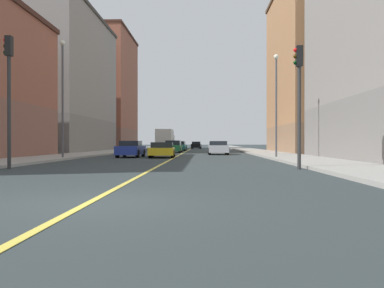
# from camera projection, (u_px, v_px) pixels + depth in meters

# --- Properties ---
(ground_plane) EXTENTS (400.00, 400.00, 0.00)m
(ground_plane) POSITION_uv_depth(u_px,v_px,m) (89.00, 203.00, 8.38)
(ground_plane) COLOR #2E3738
(ground_plane) RESTS_ON ground
(sidewalk_left) EXTENTS (3.97, 168.00, 0.15)m
(sidewalk_left) POSITION_uv_depth(u_px,v_px,m) (253.00, 151.00, 57.11)
(sidewalk_left) COLOR #9E9B93
(sidewalk_left) RESTS_ON ground
(sidewalk_right) EXTENTS (3.97, 168.00, 0.15)m
(sidewalk_right) POSITION_uv_depth(u_px,v_px,m) (122.00, 150.00, 57.60)
(sidewalk_right) COLOR #9E9B93
(sidewalk_right) RESTS_ON ground
(lane_center_stripe) EXTENTS (0.16, 154.00, 0.01)m
(lane_center_stripe) POSITION_uv_depth(u_px,v_px,m) (187.00, 151.00, 57.36)
(lane_center_stripe) COLOR #E5D14C
(lane_center_stripe) RESTS_ON ground
(building_left_mid) EXTENTS (11.94, 18.39, 19.16)m
(building_left_mid) POSITION_uv_depth(u_px,v_px,m) (329.00, 69.00, 48.46)
(building_left_mid) COLOR #8F6B4F
(building_left_mid) RESTS_ON ground
(building_right_midblock) EXTENTS (11.94, 22.41, 17.17)m
(building_right_midblock) POSITION_uv_depth(u_px,v_px,m) (51.00, 83.00, 52.48)
(building_right_midblock) COLOR slate
(building_right_midblock) RESTS_ON ground
(building_right_distant) EXTENTS (11.94, 17.46, 20.70)m
(building_right_distant) POSITION_uv_depth(u_px,v_px,m) (98.00, 91.00, 75.66)
(building_right_distant) COLOR brown
(building_right_distant) RESTS_ON ground
(traffic_light_left_near) EXTENTS (0.40, 0.32, 5.47)m
(traffic_light_left_near) POSITION_uv_depth(u_px,v_px,m) (299.00, 89.00, 18.67)
(traffic_light_left_near) COLOR #2D2D2D
(traffic_light_left_near) RESTS_ON ground
(traffic_light_right_near) EXTENTS (0.40, 0.32, 6.00)m
(traffic_light_right_near) POSITION_uv_depth(u_px,v_px,m) (9.00, 83.00, 19.03)
(traffic_light_right_near) COLOR #2D2D2D
(traffic_light_right_near) RESTS_ON ground
(street_lamp_left_near) EXTENTS (0.36, 0.36, 7.40)m
(street_lamp_left_near) POSITION_uv_depth(u_px,v_px,m) (276.00, 95.00, 30.40)
(street_lamp_left_near) COLOR #4C4C51
(street_lamp_left_near) RESTS_ON ground
(street_lamp_right_near) EXTENTS (0.36, 0.36, 8.13)m
(street_lamp_right_near) POSITION_uv_depth(u_px,v_px,m) (63.00, 88.00, 29.25)
(street_lamp_right_near) COLOR #4C4C51
(street_lamp_right_near) RESTS_ON ground
(car_silver) EXTENTS (1.96, 4.03, 1.31)m
(car_silver) POSITION_uv_depth(u_px,v_px,m) (218.00, 148.00, 40.91)
(car_silver) COLOR silver
(car_silver) RESTS_ON ground
(car_teal) EXTENTS (2.06, 4.06, 1.35)m
(car_teal) POSITION_uv_depth(u_px,v_px,m) (179.00, 146.00, 58.91)
(car_teal) COLOR #196670
(car_teal) RESTS_ON ground
(car_blue) EXTENTS (1.91, 3.98, 1.32)m
(car_blue) POSITION_uv_depth(u_px,v_px,m) (131.00, 149.00, 33.70)
(car_blue) COLOR #23389E
(car_blue) RESTS_ON ground
(car_maroon) EXTENTS (2.03, 4.37, 1.30)m
(car_maroon) POSITION_uv_depth(u_px,v_px,m) (162.00, 146.00, 65.71)
(car_maroon) COLOR maroon
(car_maroon) RESTS_ON ground
(car_yellow) EXTENTS (2.07, 4.52, 1.20)m
(car_yellow) POSITION_uv_depth(u_px,v_px,m) (162.00, 150.00, 33.15)
(car_yellow) COLOR gold
(car_yellow) RESTS_ON ground
(car_black) EXTENTS (1.91, 4.64, 1.31)m
(car_black) POSITION_uv_depth(u_px,v_px,m) (196.00, 145.00, 76.90)
(car_black) COLOR black
(car_black) RESTS_ON ground
(car_green) EXTENTS (2.01, 4.62, 1.40)m
(car_green) POSITION_uv_depth(u_px,v_px,m) (173.00, 147.00, 48.58)
(car_green) COLOR #1E6B38
(car_green) RESTS_ON ground
(box_truck) EXTENTS (2.52, 7.55, 3.16)m
(box_truck) POSITION_uv_depth(u_px,v_px,m) (165.00, 139.00, 65.82)
(box_truck) COLOR beige
(box_truck) RESTS_ON ground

